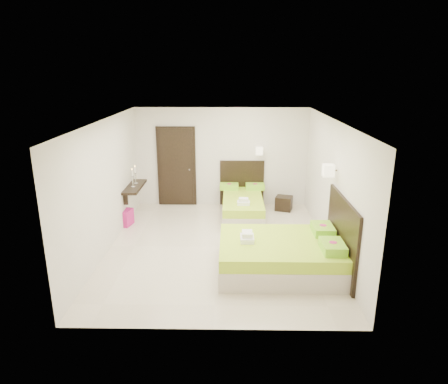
{
  "coord_description": "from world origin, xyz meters",
  "views": [
    {
      "loc": [
        0.23,
        -7.57,
        3.53
      ],
      "look_at": [
        0.1,
        0.3,
        1.1
      ],
      "focal_mm": 32.0,
      "sensor_mm": 36.0,
      "label": 1
    }
  ],
  "objects_px": {
    "bed_double": "(285,254)",
    "nightstand": "(284,203)",
    "ottoman": "(123,217)",
    "bed_single": "(243,204)"
  },
  "relations": [
    {
      "from": "bed_double",
      "to": "ottoman",
      "type": "bearing_deg",
      "value": 148.51
    },
    {
      "from": "bed_double",
      "to": "nightstand",
      "type": "relative_size",
      "value": 5.39
    },
    {
      "from": "bed_double",
      "to": "nightstand",
      "type": "distance_m",
      "value": 3.3
    },
    {
      "from": "nightstand",
      "to": "bed_double",
      "type": "bearing_deg",
      "value": -79.44
    },
    {
      "from": "nightstand",
      "to": "ottoman",
      "type": "bearing_deg",
      "value": -146.58
    },
    {
      "from": "nightstand",
      "to": "ottoman",
      "type": "relative_size",
      "value": 1.08
    },
    {
      "from": "bed_double",
      "to": "nightstand",
      "type": "bearing_deg",
      "value": 83.06
    },
    {
      "from": "bed_double",
      "to": "ottoman",
      "type": "distance_m",
      "value": 4.13
    },
    {
      "from": "bed_single",
      "to": "ottoman",
      "type": "bearing_deg",
      "value": -166.54
    },
    {
      "from": "bed_double",
      "to": "ottoman",
      "type": "height_order",
      "value": "bed_double"
    }
  ]
}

